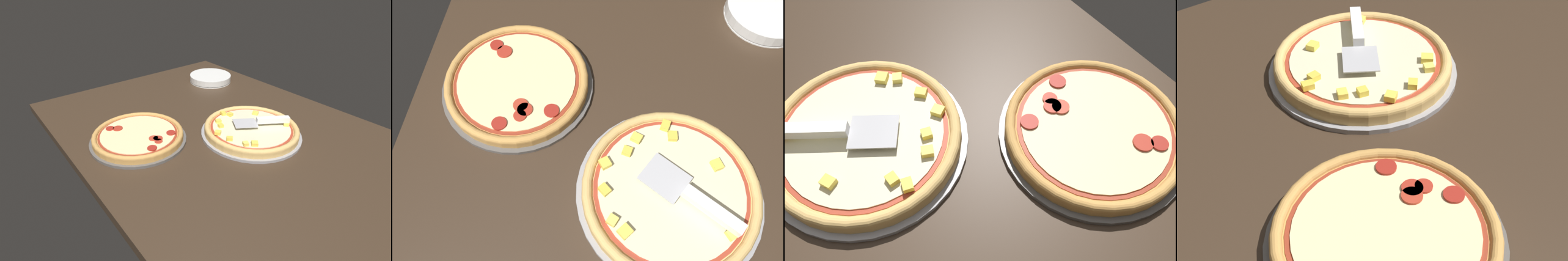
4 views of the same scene
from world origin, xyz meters
TOP-DOWN VIEW (x-y plane):
  - ground_plane at (0.00, 0.00)cm, footprint 151.98×103.22cm
  - pizza_pan_front at (-3.72, -6.51)cm, footprint 36.83×36.83cm
  - pizza_front at (-3.70, -6.48)cm, footprint 34.62×34.62cm
  - pizza_pan_back at (18.45, 28.26)cm, footprint 34.40×34.40cm
  - pizza_back at (18.42, 28.25)cm, footprint 32.34×32.34cm
  - serving_spatula at (-6.50, -11.85)cm, footprint 14.96×19.70cm

SIDE VIEW (x-z plane):
  - ground_plane at x=0.00cm, z-range -3.60..0.00cm
  - pizza_pan_front at x=-3.72cm, z-range 0.00..1.00cm
  - pizza_pan_back at x=18.45cm, z-range 0.00..1.00cm
  - pizza_back at x=18.42cm, z-range 1.05..3.74cm
  - pizza_front at x=-3.70cm, z-range 0.79..4.35cm
  - serving_spatula at x=-6.50cm, z-range 4.38..6.38cm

